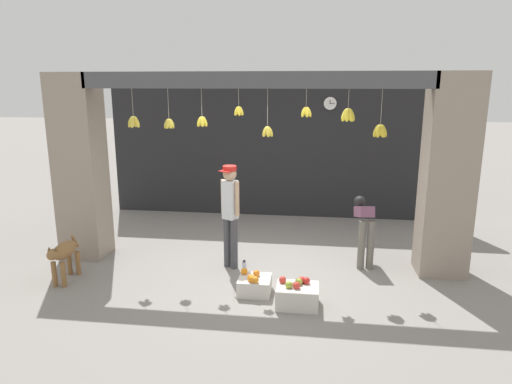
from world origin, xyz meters
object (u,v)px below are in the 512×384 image
worker_stooping (364,223)px  fruit_crate_oranges (254,284)px  shopkeeper (230,209)px  wall_clock (330,103)px  dog (64,253)px  fruit_crate_apples (297,295)px  water_bottle (244,270)px

worker_stooping → fruit_crate_oranges: bearing=-147.2°
shopkeeper → wall_clock: bearing=-88.7°
wall_clock → dog: bearing=-135.2°
dog → shopkeeper: (2.30, 0.84, 0.52)m
shopkeeper → fruit_crate_oranges: shopkeeper is taller
fruit_crate_oranges → fruit_crate_apples: (0.60, -0.29, 0.02)m
dog → shopkeeper: size_ratio=0.51×
fruit_crate_apples → wall_clock: size_ratio=1.99×
fruit_crate_apples → wall_clock: 4.74m
worker_stooping → wall_clock: wall_clock is taller
water_bottle → fruit_crate_oranges: bearing=-65.8°
dog → shopkeeper: 2.50m
shopkeeper → fruit_crate_oranges: bearing=148.4°
shopkeeper → water_bottle: 0.95m
fruit_crate_oranges → dog: bearing=179.5°
shopkeeper → water_bottle: shopkeeper is taller
shopkeeper → fruit_crate_apples: 1.78m
shopkeeper → dog: bearing=48.8°
water_bottle → wall_clock: wall_clock is taller
water_bottle → shopkeeper: bearing=125.7°
worker_stooping → dog: bearing=-170.2°
shopkeeper → fruit_crate_apples: (1.09, -1.15, -0.81)m
fruit_crate_oranges → wall_clock: 4.60m
dog → shopkeeper: shopkeeper is taller
dog → fruit_crate_apples: size_ratio=1.52×
dog → water_bottle: (2.57, 0.46, -0.30)m
shopkeeper → water_bottle: bearing=154.4°
wall_clock → water_bottle: bearing=-110.7°
worker_stooping → wall_clock: 3.14m
fruit_crate_apples → wall_clock: (0.45, 4.13, 2.28)m
water_bottle → wall_clock: size_ratio=1.01×
worker_stooping → fruit_crate_apples: size_ratio=1.86×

